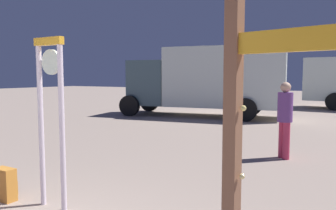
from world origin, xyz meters
TOP-DOWN VIEW (x-y plane):
  - standing_clock at (-0.53, 1.71)m, footprint 0.49×0.11m
  - arrow_sign at (2.57, 0.89)m, footprint 1.14×0.38m
  - backpack at (-1.31, 1.54)m, footprint 0.33×0.21m
  - person_distant at (1.60, 6.00)m, footprint 0.31×0.31m
  - box_truck_near at (-2.74, 12.00)m, footprint 7.15×3.40m

SIDE VIEW (x-z plane):
  - backpack at x=-1.31m, z-range 0.00..0.46m
  - person_distant at x=1.60m, z-range 0.10..1.72m
  - standing_clock at x=-0.53m, z-range 0.23..2.48m
  - arrow_sign at x=2.57m, z-range 0.37..2.73m
  - box_truck_near at x=-2.74m, z-range 0.14..3.09m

